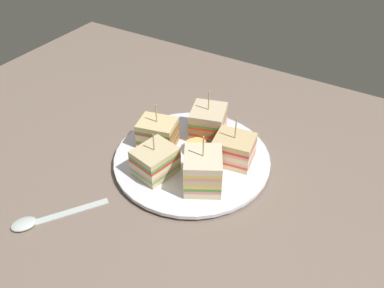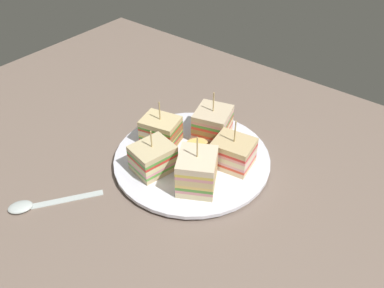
{
  "view_description": "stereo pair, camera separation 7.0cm",
  "coord_description": "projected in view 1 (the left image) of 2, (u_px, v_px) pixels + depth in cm",
  "views": [
    {
      "loc": [
        27.97,
        -46.68,
        48.46
      ],
      "look_at": [
        0.0,
        0.0,
        4.29
      ],
      "focal_mm": 36.49,
      "sensor_mm": 36.0,
      "label": 1
    },
    {
      "loc": [
        33.73,
        -42.7,
        48.46
      ],
      "look_at": [
        0.0,
        0.0,
        4.29
      ],
      "focal_mm": 36.49,
      "sensor_mm": 36.0,
      "label": 2
    }
  ],
  "objects": [
    {
      "name": "chip_pile",
      "position": [
        198.0,
        147.0,
        0.72
      ],
      "size": [
        6.86,
        6.57,
        1.95
      ],
      "color": "#EED576",
      "rests_on": "plate"
    },
    {
      "name": "sandwich_wedge_3",
      "position": [
        234.0,
        149.0,
        0.7
      ],
      "size": [
        7.68,
        6.77,
        9.51
      ],
      "rotation": [
        0.0,
        0.0,
        9.59
      ],
      "color": "beige",
      "rests_on": "plate"
    },
    {
      "name": "spoon",
      "position": [
        36.0,
        221.0,
        0.61
      ],
      "size": [
        10.47,
        13.59,
        1.0
      ],
      "rotation": [
        0.0,
        0.0,
        4.09
      ],
      "color": "silver",
      "rests_on": "ground_plane"
    },
    {
      "name": "ground_plane",
      "position": [
        192.0,
        165.0,
        0.73
      ],
      "size": [
        125.22,
        83.15,
        1.8
      ],
      "primitive_type": "cube",
      "color": "#7B685C"
    },
    {
      "name": "sandwich_wedge_0",
      "position": [
        158.0,
        133.0,
        0.73
      ],
      "size": [
        7.9,
        6.75,
        8.91
      ],
      "rotation": [
        0.0,
        0.0,
        6.52
      ],
      "color": "beige",
      "rests_on": "plate"
    },
    {
      "name": "plate",
      "position": [
        192.0,
        159.0,
        0.72
      ],
      "size": [
        28.77,
        28.77,
        1.29
      ],
      "color": "white",
      "rests_on": "ground_plane"
    },
    {
      "name": "sandwich_wedge_2",
      "position": [
        203.0,
        171.0,
        0.64
      ],
      "size": [
        8.66,
        8.94,
        10.45
      ],
      "rotation": [
        0.0,
        0.0,
        8.36
      ],
      "color": "beige",
      "rests_on": "plate"
    },
    {
      "name": "sandwich_wedge_1",
      "position": [
        155.0,
        161.0,
        0.67
      ],
      "size": [
        7.08,
        7.91,
        8.35
      ],
      "rotation": [
        0.0,
        0.0,
        7.64
      ],
      "color": "beige",
      "rests_on": "plate"
    },
    {
      "name": "sandwich_wedge_4",
      "position": [
        208.0,
        122.0,
        0.75
      ],
      "size": [
        8.01,
        8.38,
        9.82
      ],
      "rotation": [
        0.0,
        0.0,
        11.29
      ],
      "color": "#DBB57C",
      "rests_on": "plate"
    }
  ]
}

